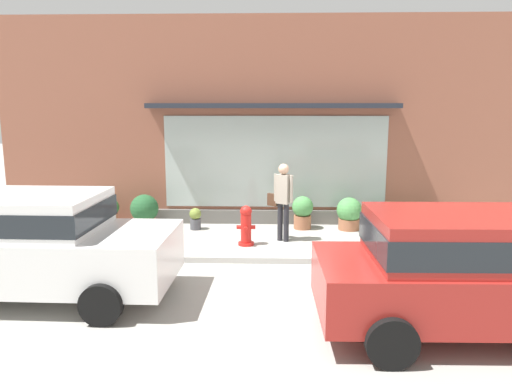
# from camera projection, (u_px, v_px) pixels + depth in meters

# --- Properties ---
(ground_plane) EXTENTS (60.00, 60.00, 0.00)m
(ground_plane) POSITION_uv_depth(u_px,v_px,m) (272.00, 259.00, 9.54)
(ground_plane) COLOR #9E9B93
(curb_strip) EXTENTS (14.00, 0.24, 0.12)m
(curb_strip) POSITION_uv_depth(u_px,v_px,m) (272.00, 259.00, 9.34)
(curb_strip) COLOR #B2B2AD
(curb_strip) RESTS_ON ground_plane
(storefront) EXTENTS (14.00, 0.81, 5.25)m
(storefront) POSITION_uv_depth(u_px,v_px,m) (272.00, 124.00, 12.23)
(storefront) COLOR #935642
(storefront) RESTS_ON ground_plane
(fire_hydrant) EXTENTS (0.41, 0.38, 0.88)m
(fire_hydrant) POSITION_uv_depth(u_px,v_px,m) (246.00, 225.00, 10.44)
(fire_hydrant) COLOR red
(fire_hydrant) RESTS_ON ground_plane
(pedestrian_with_handbag) EXTENTS (0.58, 0.44, 1.76)m
(pedestrian_with_handbag) POSITION_uv_depth(u_px,v_px,m) (283.00, 196.00, 10.67)
(pedestrian_with_handbag) COLOR #232328
(pedestrian_with_handbag) RESTS_ON ground_plane
(parked_car_red) EXTENTS (4.05, 2.00, 1.64)m
(parked_car_red) POSITION_uv_depth(u_px,v_px,m) (466.00, 268.00, 6.25)
(parked_car_red) COLOR maroon
(parked_car_red) RESTS_ON ground_plane
(parked_car_white) EXTENTS (4.21, 2.09, 1.67)m
(parked_car_white) POSITION_uv_depth(u_px,v_px,m) (35.00, 241.00, 7.46)
(parked_car_white) COLOR white
(parked_car_white) RESTS_ON ground_plane
(potted_plant_corner_tall) EXTENTS (0.29, 0.29, 0.54)m
(potted_plant_corner_tall) POSITION_uv_depth(u_px,v_px,m) (195.00, 218.00, 11.81)
(potted_plant_corner_tall) COLOR #4C4C51
(potted_plant_corner_tall) RESTS_ON ground_plane
(potted_plant_window_right) EXTENTS (0.46, 0.46, 0.72)m
(potted_plant_window_right) POSITION_uv_depth(u_px,v_px,m) (110.00, 211.00, 12.16)
(potted_plant_window_right) COLOR #9E6042
(potted_plant_window_right) RESTS_ON ground_plane
(potted_plant_window_left) EXTENTS (0.41, 0.41, 0.71)m
(potted_plant_window_left) POSITION_uv_depth(u_px,v_px,m) (388.00, 215.00, 11.76)
(potted_plant_window_left) COLOR #33473D
(potted_plant_window_left) RESTS_ON ground_plane
(potted_plant_doorstep) EXTENTS (0.50, 0.50, 0.62)m
(potted_plant_doorstep) POSITION_uv_depth(u_px,v_px,m) (427.00, 218.00, 11.78)
(potted_plant_doorstep) COLOR #33473D
(potted_plant_doorstep) RESTS_ON ground_plane
(potted_plant_trailing_edge) EXTENTS (0.52, 0.52, 0.82)m
(potted_plant_trailing_edge) POSITION_uv_depth(u_px,v_px,m) (303.00, 211.00, 11.87)
(potted_plant_trailing_edge) COLOR #9E6042
(potted_plant_trailing_edge) RESTS_ON ground_plane
(potted_plant_low_front) EXTENTS (0.62, 0.62, 0.80)m
(potted_plant_low_front) POSITION_uv_depth(u_px,v_px,m) (349.00, 213.00, 11.77)
(potted_plant_low_front) COLOR #9E6042
(potted_plant_low_front) RESTS_ON ground_plane
(potted_plant_window_center) EXTENTS (0.70, 0.70, 0.85)m
(potted_plant_window_center) POSITION_uv_depth(u_px,v_px,m) (144.00, 210.00, 11.95)
(potted_plant_window_center) COLOR #9E6042
(potted_plant_window_center) RESTS_ON ground_plane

